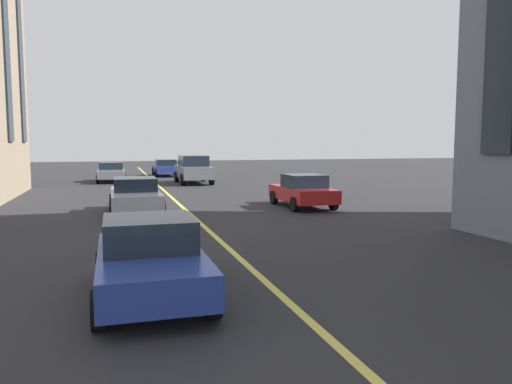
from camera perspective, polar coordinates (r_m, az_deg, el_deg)
name	(u,v)px	position (r m, az deg, el deg)	size (l,w,h in m)	color
lane_centre_line	(198,221)	(17.18, -6.83, -3.35)	(80.00, 0.16, 0.01)	#D8C64C
car_silver_near	(135,195)	(19.37, -13.91, -0.37)	(4.40, 1.95, 1.37)	#B7BABF
car_blue_trailing	(150,258)	(8.78, -12.27, -7.56)	(3.90, 1.89, 1.40)	navy
car_blue_parked_b	(166,168)	(41.17, -10.53, 2.83)	(4.40, 1.95, 1.37)	navy
car_red_mid	(303,191)	(20.71, 5.49, 0.15)	(3.90, 1.89, 1.40)	#B21E1E
car_grey_far	(111,172)	(35.77, -16.58, 2.27)	(4.40, 1.95, 1.37)	slate
car_grey_parked_a	(193,169)	(33.19, -7.34, 2.67)	(4.70, 2.14, 1.88)	slate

